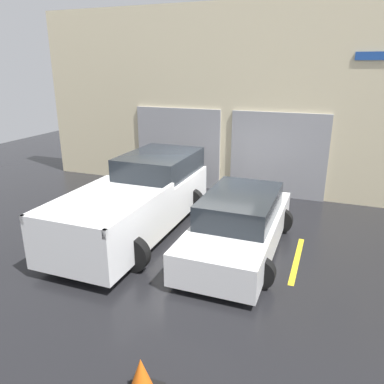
% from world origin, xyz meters
% --- Properties ---
extents(ground_plane, '(28.00, 28.00, 0.00)m').
position_xyz_m(ground_plane, '(0.00, 0.00, 0.00)').
color(ground_plane, black).
extents(shophouse_building, '(14.06, 0.68, 5.92)m').
position_xyz_m(shophouse_building, '(-0.00, 3.29, 2.92)').
color(shophouse_building, beige).
rests_on(shophouse_building, ground).
extents(pickup_truck, '(2.46, 5.41, 1.76)m').
position_xyz_m(pickup_truck, '(-1.33, -0.92, 0.84)').
color(pickup_truck, white).
rests_on(pickup_truck, ground).
extents(sedan_white, '(2.13, 4.39, 1.35)m').
position_xyz_m(sedan_white, '(1.33, -1.16, 0.63)').
color(sedan_white, white).
rests_on(sedan_white, ground).
extents(parking_stripe_far_left, '(0.12, 2.20, 0.01)m').
position_xyz_m(parking_stripe_far_left, '(-2.67, -1.19, 0.00)').
color(parking_stripe_far_left, gold).
rests_on(parking_stripe_far_left, ground).
extents(parking_stripe_left, '(0.12, 2.20, 0.01)m').
position_xyz_m(parking_stripe_left, '(0.00, -1.19, 0.00)').
color(parking_stripe_left, gold).
rests_on(parking_stripe_left, ground).
extents(parking_stripe_centre, '(0.12, 2.20, 0.01)m').
position_xyz_m(parking_stripe_centre, '(2.67, -1.19, 0.00)').
color(parking_stripe_centre, gold).
rests_on(parking_stripe_centre, ground).
extents(traffic_cone, '(0.47, 0.47, 0.55)m').
position_xyz_m(traffic_cone, '(1.16, -5.57, 0.25)').
color(traffic_cone, black).
rests_on(traffic_cone, ground).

